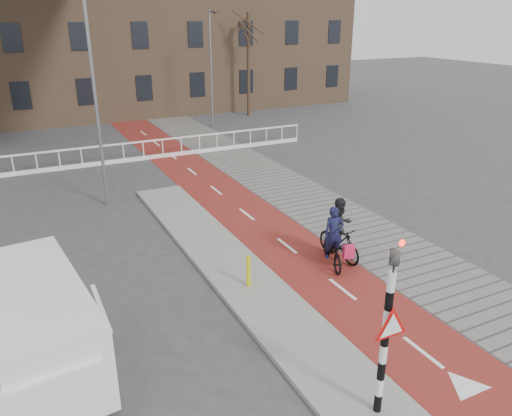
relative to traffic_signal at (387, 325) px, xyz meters
name	(u,v)px	position (x,y,z in m)	size (l,w,h in m)	color
ground	(340,346)	(0.60, 2.02, -1.99)	(120.00, 120.00, 0.00)	#38383A
bike_lane	(226,198)	(2.10, 12.02, -1.98)	(2.50, 60.00, 0.01)	maroon
sidewalk	(286,188)	(4.90, 12.02, -1.98)	(3.00, 60.00, 0.01)	slate
curb_island	(237,273)	(-0.10, 6.02, -1.93)	(1.80, 16.00, 0.12)	gray
traffic_signal	(387,325)	(0.00, 0.00, 0.00)	(0.80, 0.80, 3.68)	black
bollard	(249,271)	(-0.16, 5.15, -1.44)	(0.12, 0.12, 0.87)	#D2C60B
cyclist_near	(333,246)	(2.65, 5.30, -1.37)	(1.11, 1.82, 1.81)	black
cyclist_far	(339,234)	(3.05, 5.58, -1.18)	(0.88, 1.83, 1.93)	black
van	(38,325)	(-5.35, 4.23, -0.98)	(2.27, 4.65, 1.93)	white
railing	(37,167)	(-4.40, 19.02, -1.68)	(28.00, 0.10, 0.99)	silver
townhouse_row	(34,0)	(-2.40, 34.02, 5.82)	(46.00, 10.00, 15.90)	#7F6047
tree_right	(248,65)	(10.54, 27.44, 1.53)	(0.24, 0.24, 7.05)	black
streetlight_near	(96,107)	(-2.32, 13.30, 1.79)	(0.12, 0.12, 7.57)	slate
streetlight_right	(211,71)	(6.71, 24.93, 1.58)	(0.12, 0.12, 7.14)	slate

